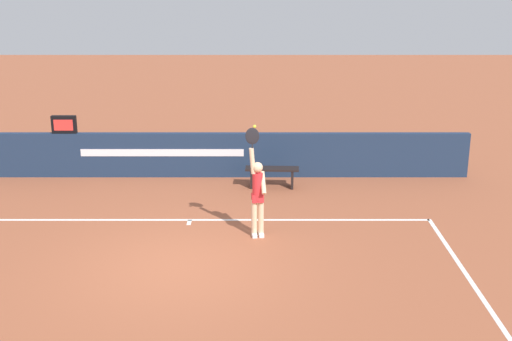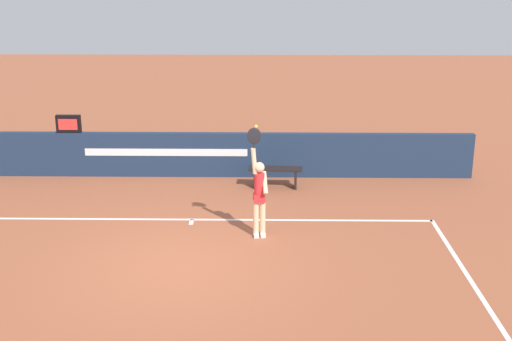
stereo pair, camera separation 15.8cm
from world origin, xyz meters
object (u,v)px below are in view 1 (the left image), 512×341
(tennis_ball, at_px, (256,126))
(speed_display, at_px, (66,124))
(courtside_bench_near, at_px, (274,173))
(tennis_player, at_px, (259,192))

(tennis_ball, bearing_deg, speed_display, 138.51)
(speed_display, xyz_separation_m, courtside_bench_near, (5.38, -0.92, -1.03))
(speed_display, height_order, courtside_bench_near, speed_display)
(tennis_ball, xyz_separation_m, courtside_bench_near, (0.43, 3.46, -2.03))
(tennis_player, height_order, courtside_bench_near, tennis_player)
(courtside_bench_near, bearing_deg, tennis_player, -96.85)
(speed_display, distance_m, tennis_ball, 6.68)
(speed_display, bearing_deg, courtside_bench_near, -9.68)
(tennis_player, bearing_deg, tennis_ball, -99.40)
(tennis_player, xyz_separation_m, courtside_bench_near, (0.37, 3.12, -0.57))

